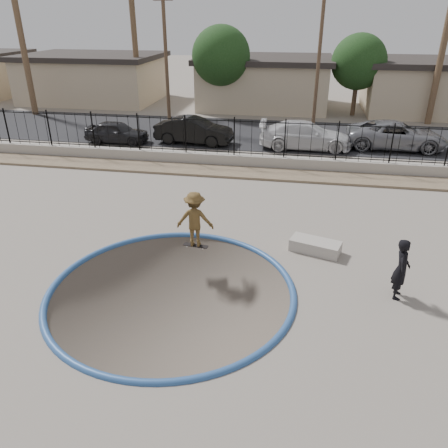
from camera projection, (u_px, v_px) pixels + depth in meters
name	position (u px, v px, depth m)	size (l,w,h in m)	color
ground	(238.00, 175.00, 24.31)	(120.00, 120.00, 2.20)	slate
bowl_pit	(172.00, 291.00, 12.32)	(6.84, 6.84, 1.80)	#483F37
coping_ring	(172.00, 291.00, 12.32)	(7.04, 7.04, 0.20)	#2B518C
rock_strip	(230.00, 172.00, 21.33)	(42.00, 1.60, 0.11)	#8C785C
retaining_wall	(234.00, 160.00, 22.19)	(42.00, 0.45, 0.60)	#9C9589
fence	(234.00, 137.00, 21.67)	(40.00, 0.04, 1.80)	black
street	(250.00, 133.00, 28.25)	(90.00, 8.00, 0.04)	black
house_west	(94.00, 77.00, 38.18)	(11.60, 8.60, 3.90)	#C2AD8A
house_center	(265.00, 81.00, 35.80)	(10.60, 8.60, 3.90)	#C2AD8A
house_east	(446.00, 86.00, 33.59)	(12.60, 8.60, 3.90)	#C2AD8A
palm_mid	(133.00, 18.00, 33.11)	(2.30, 2.30, 9.30)	brown
utility_pole_left	(166.00, 52.00, 28.92)	(1.70, 0.24, 9.00)	#473323
utility_pole_mid	(320.00, 50.00, 27.23)	(1.70, 0.24, 9.50)	#473323
street_tree_left	(221.00, 56.00, 32.21)	(4.32, 4.32, 6.36)	#473323
street_tree_mid	(359.00, 62.00, 31.67)	(3.96, 3.96, 5.83)	#473323
skater	(195.00, 222.00, 14.20)	(1.21, 0.69, 1.87)	brown
skateboard	(196.00, 246.00, 14.58)	(0.87, 0.31, 0.07)	black
videographer	(401.00, 269.00, 11.72)	(0.64, 0.42, 1.75)	black
concrete_ledge	(315.00, 246.00, 14.26)	(1.60, 0.70, 0.40)	#A59D93
car_a	(117.00, 132.00, 25.97)	(1.50, 3.74, 1.27)	black
car_b	(194.00, 131.00, 25.79)	(1.60, 4.58, 1.51)	black
car_c	(305.00, 135.00, 24.80)	(2.12, 5.20, 1.51)	silver
car_d	(396.00, 135.00, 24.78)	(2.54, 5.51, 1.53)	gray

